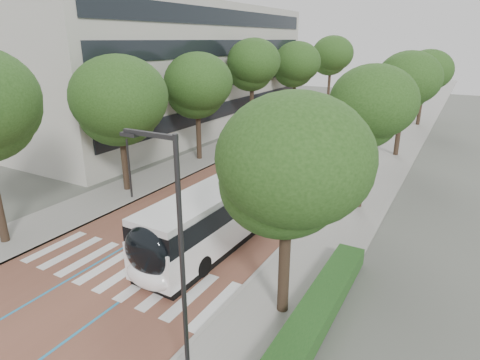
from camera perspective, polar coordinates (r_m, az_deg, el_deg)
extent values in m
plane|color=#51544C|center=(19.45, -18.50, -13.60)|extent=(160.00, 160.00, 0.00)
cube|color=brown|center=(53.04, 15.11, 7.59)|extent=(11.00, 140.00, 0.02)
cube|color=gray|center=(55.32, 7.54, 8.60)|extent=(4.00, 140.00, 0.12)
cube|color=gray|center=(51.73, 23.18, 6.46)|extent=(4.00, 140.00, 0.12)
cube|color=gray|center=(54.65, 9.40, 8.38)|extent=(0.20, 140.00, 0.14)
cube|color=gray|center=(51.96, 21.10, 6.78)|extent=(0.20, 140.00, 0.14)
cube|color=silver|center=(23.36, -24.79, -8.55)|extent=(0.55, 3.60, 0.01)
cube|color=silver|center=(22.43, -22.86, -9.44)|extent=(0.55, 3.60, 0.01)
cube|color=silver|center=(21.54, -20.76, -10.39)|extent=(0.55, 3.60, 0.01)
cube|color=silver|center=(20.68, -18.46, -11.40)|extent=(0.55, 3.60, 0.01)
cube|color=silver|center=(19.86, -15.96, -12.48)|extent=(0.55, 3.60, 0.01)
cube|color=silver|center=(19.10, -13.22, -13.62)|extent=(0.55, 3.60, 0.01)
cube|color=silver|center=(18.38, -10.23, -14.82)|extent=(0.55, 3.60, 0.01)
cube|color=silver|center=(17.72, -6.98, -16.07)|extent=(0.55, 3.60, 0.01)
cube|color=silver|center=(17.13, -3.44, -17.35)|extent=(0.55, 3.60, 0.01)
cube|color=teal|center=(53.45, 13.44, 7.83)|extent=(0.12, 126.00, 0.01)
cube|color=teal|center=(52.67, 16.80, 7.37)|extent=(0.12, 126.00, 0.01)
cube|color=#B7B5AA|center=(50.32, -10.90, 15.35)|extent=(18.00, 40.00, 14.00)
cube|color=black|center=(45.51, -1.67, 10.21)|extent=(0.12, 38.00, 1.60)
cube|color=black|center=(45.11, -1.71, 14.22)|extent=(0.12, 38.00, 1.60)
cube|color=black|center=(44.93, -1.75, 18.29)|extent=(0.12, 38.00, 1.60)
cube|color=black|center=(44.98, -1.79, 22.11)|extent=(0.12, 38.00, 1.60)
cube|color=#184518|center=(14.76, 8.08, -22.18)|extent=(1.20, 14.00, 0.80)
cylinder|color=#28282B|center=(11.37, -8.11, -13.57)|extent=(0.14, 0.14, 8.00)
cube|color=#28282B|center=(10.33, -12.69, 6.35)|extent=(1.70, 0.12, 0.12)
cube|color=#28282B|center=(10.82, -15.45, 6.27)|extent=(0.50, 0.20, 0.10)
cylinder|color=#28282B|center=(33.56, 18.87, 7.81)|extent=(0.14, 0.14, 8.00)
cube|color=#28282B|center=(33.22, 18.23, 14.59)|extent=(1.70, 0.12, 0.12)
cube|color=#28282B|center=(33.38, 17.01, 14.59)|extent=(0.50, 0.20, 0.10)
cylinder|color=#28282B|center=(27.11, -15.84, 5.56)|extent=(0.14, 0.14, 8.00)
cylinder|color=black|center=(29.25, -16.08, 2.54)|extent=(0.44, 0.44, 4.32)
ellipsoid|color=#1F4014|center=(28.42, -16.82, 10.14)|extent=(6.41, 6.41, 5.45)
cylinder|color=black|center=(35.86, -5.89, 6.33)|extent=(0.44, 0.44, 4.44)
ellipsoid|color=#1F4014|center=(35.17, -6.13, 12.76)|extent=(5.79, 5.79, 4.92)
cylinder|color=black|center=(44.13, 1.67, 9.46)|extent=(0.44, 0.44, 5.31)
ellipsoid|color=#1F4014|center=(43.56, 1.73, 15.73)|extent=(5.55, 5.55, 4.72)
cylinder|color=black|center=(54.93, 7.65, 11.05)|extent=(0.44, 0.44, 4.90)
ellipsoid|color=#1F4014|center=(54.48, 7.86, 15.69)|extent=(6.05, 6.05, 5.14)
cylinder|color=black|center=(68.94, 12.50, 12.63)|extent=(0.44, 0.44, 5.33)
ellipsoid|color=#1F4014|center=(68.57, 12.81, 16.65)|extent=(6.49, 6.49, 5.52)
cylinder|color=black|center=(15.75, 6.29, -12.10)|extent=(0.44, 0.44, 4.14)
ellipsoid|color=#1F4014|center=(14.16, 6.84, 1.01)|extent=(5.44, 5.44, 4.62)
cylinder|color=black|center=(26.23, 16.84, 0.66)|extent=(0.44, 0.44, 4.43)
ellipsoid|color=#1F4014|center=(25.29, 17.73, 9.33)|extent=(5.09, 5.09, 4.33)
cylinder|color=black|center=(39.59, 21.62, 6.42)|extent=(0.44, 0.44, 4.59)
ellipsoid|color=#1F4014|center=(38.96, 22.39, 12.40)|extent=(5.50, 5.50, 4.67)
cylinder|color=black|center=(55.27, 24.22, 9.32)|extent=(0.44, 0.44, 4.37)
ellipsoid|color=#1F4014|center=(54.83, 24.80, 13.39)|extent=(5.73, 5.73, 4.87)
cylinder|color=black|center=(24.40, 2.69, -0.99)|extent=(2.32, 0.96, 2.30)
cube|color=white|center=(20.58, -4.19, -6.60)|extent=(2.74, 9.42, 1.82)
cube|color=black|center=(20.11, -4.27, -3.68)|extent=(2.77, 9.23, 0.97)
cube|color=silver|center=(19.87, -4.32, -1.98)|extent=(2.68, 9.23, 0.31)
cube|color=black|center=(21.08, -4.12, -9.26)|extent=(2.68, 9.04, 0.35)
cube|color=white|center=(28.24, 6.85, 0.66)|extent=(2.70, 7.80, 1.82)
cube|color=black|center=(27.89, 6.94, 2.88)|extent=(2.73, 7.65, 0.97)
cube|color=silver|center=(27.72, 7.00, 4.15)|extent=(2.64, 7.64, 0.31)
cube|color=black|center=(28.60, 6.76, -1.40)|extent=(2.64, 7.49, 0.35)
ellipsoid|color=black|center=(17.18, -13.07, -9.92)|extent=(2.38, 1.16, 2.28)
ellipsoid|color=white|center=(17.72, -12.90, -13.20)|extent=(2.37, 1.06, 1.14)
cylinder|color=black|center=(20.00, -10.65, -10.20)|extent=(0.33, 1.01, 1.00)
cylinder|color=black|center=(18.75, -5.32, -12.10)|extent=(0.33, 1.01, 1.00)
cylinder|color=black|center=(30.36, 6.16, 0.52)|extent=(0.33, 1.01, 1.00)
cylinder|color=black|center=(29.55, 10.13, -0.22)|extent=(0.33, 1.01, 1.00)
cylinder|color=black|center=(23.79, -2.13, -4.86)|extent=(0.33, 1.01, 1.00)
cylinder|color=black|center=(22.74, 2.68, -6.06)|extent=(0.33, 1.01, 1.00)
cube|color=white|center=(38.37, 12.63, 5.35)|extent=(2.50, 12.00, 1.82)
cube|color=black|center=(38.11, 12.76, 7.02)|extent=(2.54, 11.76, 0.97)
cube|color=silver|center=(37.99, 12.83, 7.96)|extent=(2.45, 11.76, 0.31)
cube|color=black|center=(38.64, 12.51, 3.79)|extent=(2.45, 11.52, 0.35)
ellipsoid|color=black|center=(32.79, 9.64, 4.53)|extent=(2.35, 1.10, 2.28)
ellipsoid|color=white|center=(33.05, 9.50, 2.60)|extent=(2.35, 1.00, 1.14)
cylinder|color=black|center=(35.60, 9.06, 3.23)|extent=(0.30, 1.00, 1.00)
cylinder|color=black|center=(34.92, 12.52, 2.68)|extent=(0.30, 1.00, 1.00)
cylinder|color=black|center=(42.40, 12.65, 5.61)|extent=(0.30, 1.00, 1.00)
cylinder|color=black|center=(41.83, 15.61, 5.18)|extent=(0.30, 1.00, 1.00)
cube|color=white|center=(50.65, 17.43, 8.28)|extent=(2.57, 12.01, 1.82)
cube|color=black|center=(50.46, 17.56, 9.55)|extent=(2.60, 11.77, 0.97)
cube|color=silver|center=(50.36, 17.63, 10.26)|extent=(2.51, 11.77, 0.31)
cube|color=black|center=(50.85, 17.31, 7.08)|extent=(2.51, 11.53, 0.35)
ellipsoid|color=black|center=(44.90, 15.87, 8.06)|extent=(2.36, 1.11, 2.28)
ellipsoid|color=white|center=(45.07, 15.73, 6.63)|extent=(2.36, 1.01, 1.14)
cylinder|color=black|center=(47.59, 15.05, 6.90)|extent=(0.31, 1.00, 1.00)
cylinder|color=black|center=(47.11, 17.72, 6.52)|extent=(0.31, 1.00, 1.00)
cylinder|color=black|center=(54.67, 17.07, 8.27)|extent=(0.31, 1.00, 1.00)
cylinder|color=black|center=(54.26, 19.41, 7.94)|extent=(0.31, 1.00, 1.00)
cube|color=white|center=(63.22, 20.10, 10.06)|extent=(2.73, 12.05, 1.82)
cube|color=black|center=(63.06, 20.22, 11.08)|extent=(2.76, 11.81, 0.97)
cube|color=silver|center=(62.99, 20.29, 11.65)|extent=(2.67, 11.80, 0.31)
cube|color=black|center=(63.38, 19.99, 9.09)|extent=(2.67, 11.56, 0.35)
ellipsoid|color=black|center=(57.43, 19.01, 10.09)|extent=(2.37, 1.14, 2.28)
ellipsoid|color=white|center=(57.56, 18.87, 8.97)|extent=(2.37, 1.04, 1.14)
cylinder|color=black|center=(60.07, 18.26, 9.08)|extent=(0.32, 1.01, 1.00)
cylinder|color=black|center=(59.63, 20.39, 8.78)|extent=(0.32, 1.01, 1.00)
cylinder|color=black|center=(67.23, 19.73, 9.94)|extent=(0.32, 1.01, 1.00)
cylinder|color=black|center=(66.84, 21.64, 9.66)|extent=(0.32, 1.01, 1.00)
cube|color=white|center=(75.57, 21.89, 11.20)|extent=(2.63, 12.03, 1.82)
cube|color=black|center=(75.44, 22.00, 12.05)|extent=(2.67, 11.79, 0.97)
cube|color=silver|center=(75.38, 22.06, 12.53)|extent=(2.58, 11.79, 0.31)
cube|color=black|center=(75.71, 21.79, 10.39)|extent=(2.58, 11.55, 0.35)
ellipsoid|color=black|center=(69.74, 21.18, 11.33)|extent=(2.36, 1.13, 2.28)
ellipsoid|color=white|center=(69.84, 21.06, 10.40)|extent=(2.36, 1.03, 1.14)
cylinder|color=black|center=(72.32, 20.46, 10.45)|extent=(0.31, 1.00, 1.00)
cylinder|color=black|center=(71.97, 22.24, 10.19)|extent=(0.31, 1.00, 1.00)
cylinder|color=black|center=(79.56, 21.46, 11.04)|extent=(0.31, 1.00, 1.00)
cylinder|color=black|center=(79.25, 23.09, 10.81)|extent=(0.31, 1.00, 1.00)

